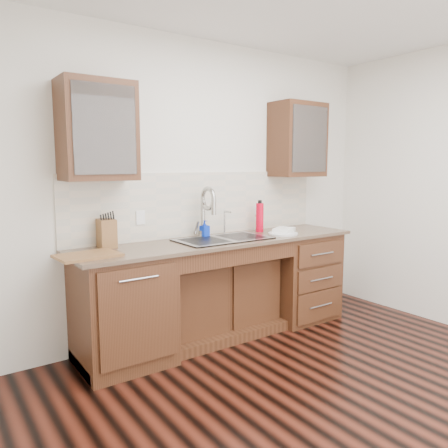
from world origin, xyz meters
TOP-DOWN VIEW (x-y plane):
  - ground at (0.00, 0.00)m, footprint 4.00×3.50m
  - wall_back at (0.00, 1.80)m, footprint 4.00×0.10m
  - base_cabinet_left at (-0.95, 1.44)m, footprint 0.70×0.62m
  - base_cabinet_center at (0.00, 1.53)m, footprint 1.20×0.44m
  - base_cabinet_right at (0.95, 1.44)m, footprint 0.70×0.62m
  - countertop at (0.00, 1.43)m, footprint 2.70×0.65m
  - backsplash at (0.00, 1.74)m, footprint 2.70×0.02m
  - sink at (0.00, 1.41)m, footprint 0.84×0.46m
  - faucet at (-0.07, 1.64)m, footprint 0.04×0.04m
  - filter_tap at (0.18, 1.65)m, footprint 0.02×0.02m
  - upper_cabinet_left at (-1.05, 1.58)m, footprint 0.55×0.34m
  - upper_cabinet_right at (1.05, 1.58)m, footprint 0.55×0.34m
  - outlet_left at (-0.65, 1.73)m, footprint 0.08×0.01m
  - outlet_right at (0.65, 1.73)m, footprint 0.08×0.01m
  - soap_bottle at (-0.07, 1.61)m, footprint 0.08×0.08m
  - water_bottle at (0.56, 1.58)m, footprint 0.08×0.08m
  - plate at (0.63, 1.32)m, footprint 0.33×0.33m
  - dish_towel at (0.69, 1.37)m, footprint 0.28×0.25m
  - knife_block at (-0.98, 1.66)m, footprint 0.14×0.21m
  - cutting_board at (-1.23, 1.36)m, footprint 0.46×0.34m
  - cup_left_a at (-1.12, 1.58)m, footprint 0.17×0.17m
  - cup_left_b at (-0.90, 1.58)m, footprint 0.11×0.11m
  - cup_right_a at (0.95, 1.58)m, footprint 0.13×0.13m
  - cup_right_b at (1.12, 1.58)m, footprint 0.13×0.13m

SIDE VIEW (x-z plane):
  - ground at x=0.00m, z-range -0.10..0.00m
  - base_cabinet_center at x=0.00m, z-range 0.00..0.70m
  - base_cabinet_left at x=-0.95m, z-range 0.00..0.88m
  - base_cabinet_right at x=0.95m, z-range 0.00..0.88m
  - sink at x=0.00m, z-range 0.73..0.92m
  - countertop at x=0.00m, z-range 0.88..0.91m
  - plate at x=0.63m, z-range 0.91..0.93m
  - cutting_board at x=-1.23m, z-range 0.91..0.93m
  - dish_towel at x=0.69m, z-range 0.93..0.96m
  - soap_bottle at x=-0.07m, z-range 0.91..1.07m
  - knife_block at x=-0.98m, z-range 0.91..1.14m
  - filter_tap at x=0.18m, z-range 0.91..1.15m
  - water_bottle at x=0.56m, z-range 0.91..1.19m
  - faucet at x=-0.07m, z-range 0.91..1.31m
  - outlet_left at x=-0.65m, z-range 1.06..1.18m
  - outlet_right at x=0.65m, z-range 1.06..1.18m
  - backsplash at x=0.00m, z-range 0.91..1.50m
  - wall_back at x=0.00m, z-range 0.00..2.70m
  - cup_left_b at x=-0.90m, z-range 1.72..1.81m
  - cup_right_a at x=0.95m, z-range 1.72..1.82m
  - cup_right_b at x=1.12m, z-range 1.72..1.83m
  - cup_left_a at x=-1.12m, z-range 1.72..1.83m
  - upper_cabinet_left at x=-1.05m, z-range 1.45..2.20m
  - upper_cabinet_right at x=1.05m, z-range 1.45..2.20m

